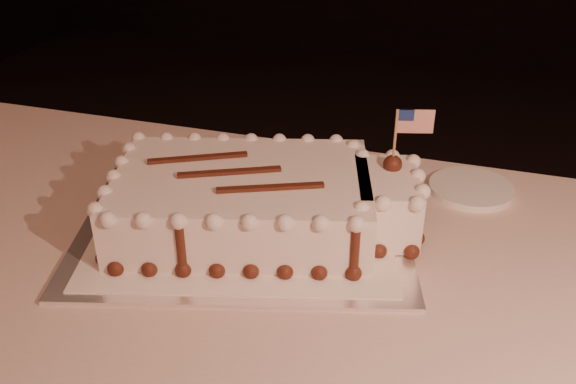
% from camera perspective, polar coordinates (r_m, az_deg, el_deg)
% --- Properties ---
extents(cake_board, '(0.65, 0.56, 0.01)m').
position_cam_1_polar(cake_board, '(1.11, -3.94, -3.24)').
color(cake_board, white).
rests_on(cake_board, banquet_table).
extents(doily, '(0.59, 0.50, 0.00)m').
position_cam_1_polar(doily, '(1.11, -3.95, -3.03)').
color(doily, white).
rests_on(doily, cake_board).
extents(sheet_cake, '(0.55, 0.39, 0.21)m').
position_cam_1_polar(sheet_cake, '(1.08, -2.47, -0.76)').
color(sheet_cake, white).
rests_on(sheet_cake, doily).
extents(side_plate, '(0.16, 0.16, 0.01)m').
position_cam_1_polar(side_plate, '(1.28, 15.98, 0.31)').
color(side_plate, white).
rests_on(side_plate, banquet_table).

